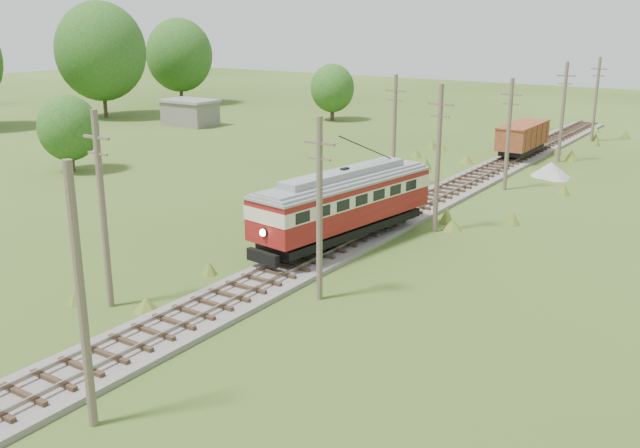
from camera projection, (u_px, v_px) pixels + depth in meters
The scene contains 17 objects.
railbed_main at pixel (410, 210), 47.98m from camera, with size 3.60×96.00×0.57m.
streetcar at pixel (344, 200), 40.50m from camera, with size 4.82×13.09×5.92m.
gondola at pixel (523, 137), 65.81m from camera, with size 2.64×8.03×2.67m.
gravel_pile at pixel (552, 170), 58.56m from camera, with size 3.28×3.48×1.19m.
utility_pole_r_1 at pixel (81, 300), 21.97m from camera, with size 0.30×0.30×8.80m.
utility_pole_r_2 at pixel (319, 208), 32.25m from camera, with size 1.60×0.30×8.60m.
utility_pole_r_3 at pixel (438, 158), 42.63m from camera, with size 1.60×0.30×9.00m.
utility_pole_r_4 at pixel (508, 133), 53.22m from camera, with size 1.60×0.30×8.40m.
utility_pole_r_5 at pixel (563, 111), 63.32m from camera, with size 1.60×0.30×8.90m.
utility_pole_r_6 at pixel (596, 99), 73.85m from camera, with size 1.60×0.30×8.70m.
utility_pole_l_a at pixel (103, 209), 31.37m from camera, with size 1.60×0.30×9.00m.
utility_pole_l_b at pixel (394, 130), 53.97m from camera, with size 1.60×0.30×8.60m.
tree_left_4 at pixel (101, 51), 90.30m from camera, with size 11.34×11.34×14.61m.
tree_left_5 at pixel (179, 55), 104.50m from camera, with size 9.66×9.66×12.44m.
tree_mid_a at pixel (332, 88), 88.93m from camera, with size 5.46×5.46×7.03m.
tree_mid_c at pixel (68, 128), 59.70m from camera, with size 5.04×5.04×6.49m.
shed at pixel (190, 112), 85.59m from camera, with size 6.40×4.40×3.10m.
Camera 1 is at (20.54, -7.93, 12.85)m, focal length 40.00 mm.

